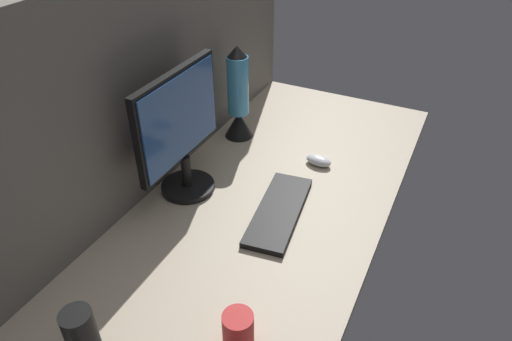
# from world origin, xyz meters

# --- Properties ---
(ground_plane) EXTENTS (1.80, 0.80, 0.03)m
(ground_plane) POSITION_xyz_m (0.00, 0.00, -0.01)
(ground_plane) COLOR tan
(cubicle_wall_back) EXTENTS (1.80, 0.05, 0.69)m
(cubicle_wall_back) POSITION_xyz_m (0.00, 0.38, 0.35)
(cubicle_wall_back) COLOR slate
(cubicle_wall_back) RESTS_ON ground_plane
(monitor) EXTENTS (0.40, 0.18, 0.42)m
(monitor) POSITION_xyz_m (-0.03, 0.25, 0.23)
(monitor) COLOR black
(monitor) RESTS_ON ground_plane
(keyboard) EXTENTS (0.38, 0.18, 0.02)m
(keyboard) POSITION_xyz_m (-0.01, -0.08, 0.01)
(keyboard) COLOR black
(keyboard) RESTS_ON ground_plane
(mouse) EXTENTS (0.07, 0.10, 0.03)m
(mouse) POSITION_xyz_m (0.31, -0.10, 0.02)
(mouse) COLOR silver
(mouse) RESTS_ON ground_plane
(mug_red_plastic) EXTENTS (0.07, 0.07, 0.09)m
(mug_red_plastic) POSITION_xyz_m (-0.47, -0.18, 0.04)
(mug_red_plastic) COLOR red
(mug_red_plastic) RESTS_ON ground_plane
(mug_black_travel) EXTENTS (0.07, 0.07, 0.13)m
(mug_black_travel) POSITION_xyz_m (-0.65, 0.12, 0.06)
(mug_black_travel) COLOR black
(mug_black_travel) RESTS_ON ground_plane
(lava_lamp) EXTENTS (0.11, 0.11, 0.37)m
(lava_lamp) POSITION_xyz_m (0.36, 0.25, 0.16)
(lava_lamp) COLOR black
(lava_lamp) RESTS_ON ground_plane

